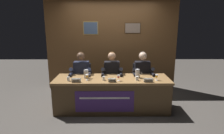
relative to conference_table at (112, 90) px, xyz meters
name	(u,v)px	position (x,y,z in m)	size (l,w,h in m)	color
ground_plane	(112,108)	(0.00, 0.10, -0.49)	(12.00, 12.00, 0.00)	#4C4742
wall_back_panelled	(112,44)	(0.00, 1.56, 0.82)	(3.71, 0.14, 2.60)	brown
conference_table	(112,90)	(0.00, 0.00, 0.00)	(2.51, 0.79, 0.72)	olive
chair_left	(83,82)	(-0.73, 0.68, -0.04)	(0.44, 0.45, 0.91)	black
panelist_left	(81,74)	(-0.73, 0.48, 0.24)	(0.51, 0.48, 1.24)	black
nameplate_left	(76,80)	(-0.73, -0.19, 0.28)	(0.20, 0.06, 0.08)	white
juice_glass_left	(87,76)	(-0.53, -0.05, 0.32)	(0.06, 0.06, 0.12)	white
water_cup_left	(68,79)	(-0.91, -0.10, 0.28)	(0.06, 0.06, 0.08)	silver
chair_center	(112,82)	(0.00, 0.68, -0.04)	(0.44, 0.45, 0.91)	black
panelist_center	(112,74)	(0.00, 0.48, 0.24)	(0.51, 0.48, 1.24)	black
nameplate_center	(112,80)	(0.00, -0.19, 0.28)	(0.17, 0.06, 0.08)	white
juice_glass_center	(118,77)	(0.14, -0.10, 0.32)	(0.06, 0.06, 0.12)	white
water_cup_center	(104,78)	(-0.17, -0.06, 0.28)	(0.06, 0.06, 0.08)	silver
chair_right	(141,82)	(0.74, 0.68, -0.04)	(0.44, 0.45, 0.91)	black
panelist_right	(143,74)	(0.74, 0.48, 0.24)	(0.51, 0.48, 1.24)	black
nameplate_right	(148,80)	(0.75, -0.20, 0.28)	(0.19, 0.06, 0.08)	white
juice_glass_right	(157,76)	(0.94, -0.07, 0.32)	(0.06, 0.06, 0.12)	white
water_cup_right	(137,79)	(0.53, -0.07, 0.28)	(0.06, 0.06, 0.08)	silver
water_pitcher_left_side	(86,74)	(-0.56, 0.10, 0.33)	(0.15, 0.10, 0.21)	silver
water_pitcher_right_side	(138,73)	(0.57, 0.13, 0.33)	(0.15, 0.10, 0.21)	silver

